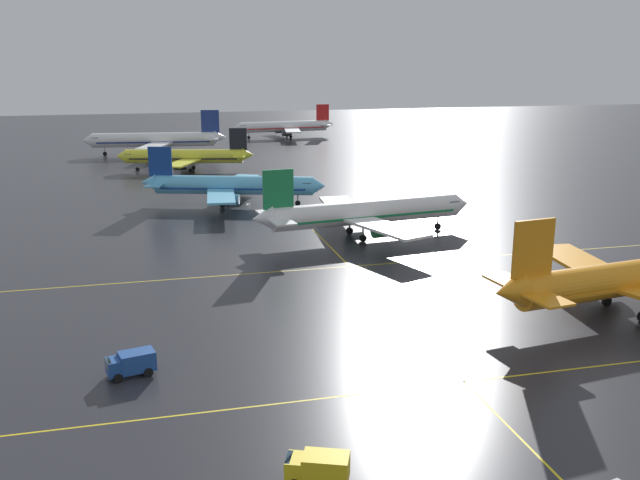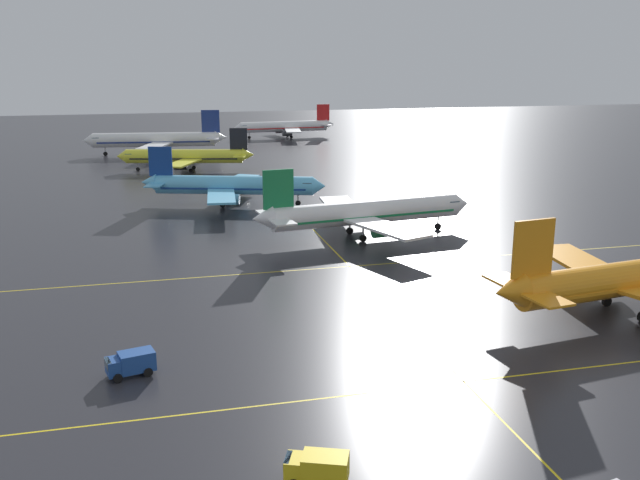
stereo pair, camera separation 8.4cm
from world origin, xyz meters
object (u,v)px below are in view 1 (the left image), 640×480
airliner_front_gate (638,277)px  airliner_far_right_stand (156,140)px  airliner_far_left_stand (186,157)px  airliner_distant_taxiway (285,127)px  airliner_third_row (231,185)px  service_truck_catering (317,468)px  service_truck_red_van (131,363)px  airliner_second_row (365,213)px

airliner_front_gate → airliner_far_right_stand: 147.94m
airliner_far_left_stand → airliner_distant_taxiway: (36.85, 63.96, 0.21)m
airliner_front_gate → airliner_third_row: 75.99m
airliner_far_right_stand → service_truck_catering: 162.82m
airliner_distant_taxiway → service_truck_red_van: airliner_distant_taxiway is taller
airliner_far_left_stand → service_truck_catering: bearing=-89.9°
airliner_far_right_stand → service_truck_catering: bearing=-87.7°
airliner_far_right_stand → service_truck_catering: size_ratio=8.82×
airliner_third_row → service_truck_red_van: 72.41m
service_truck_catering → airliner_third_row: bearing=86.5°
airliner_third_row → service_truck_catering: airliner_third_row is taller
airliner_front_gate → airliner_far_left_stand: bearing=110.7°
airliner_second_row → airliner_third_row: bearing=120.2°
airliner_front_gate → service_truck_catering: airliner_front_gate is taller
airliner_distant_taxiway → airliner_far_left_stand: bearing=-119.9°
airliner_front_gate → airliner_third_row: bearing=117.9°
airliner_second_row → airliner_far_left_stand: size_ratio=1.10×
airliner_second_row → airliner_distant_taxiway: bearing=84.0°
airliner_far_right_stand → airliner_distant_taxiway: 54.55m
airliner_third_row → airliner_far_left_stand: airliner_third_row is taller
airliner_front_gate → airliner_far_left_stand: 116.96m
airliner_distant_taxiway → airliner_front_gate: bearing=-88.5°
airliner_distant_taxiway → service_truck_red_van: bearing=-105.4°
airliner_front_gate → service_truck_red_van: 53.21m
airliner_distant_taxiway → airliner_second_row: bearing=-96.0°
airliner_far_left_stand → airliner_distant_taxiway: size_ratio=0.94×
airliner_third_row → airliner_second_row: bearing=-59.8°
airliner_second_row → airliner_third_row: size_ratio=1.07×
airliner_front_gate → service_truck_catering: bearing=-151.2°
airliner_second_row → airliner_distant_taxiway: (14.28, 135.14, -0.12)m
airliner_front_gate → airliner_far_right_stand: bearing=108.8°
airliner_far_left_stand → airliner_far_right_stand: 31.29m
airliner_front_gate → airliner_distant_taxiway: bearing=91.5°
airliner_third_row → airliner_distant_taxiway: airliner_distant_taxiway is taller
airliner_front_gate → airliner_far_right_stand: (-47.68, 140.05, 0.27)m
airliner_far_right_stand → airliner_second_row: bearing=-74.1°
airliner_second_row → service_truck_catering: (-22.31, -60.84, -2.67)m
airliner_third_row → service_truck_red_van: bearing=-104.0°
airliner_far_right_stand → airliner_distant_taxiway: size_ratio=1.13×
service_truck_catering → airliner_distant_taxiway: bearing=79.4°
airliner_front_gate → airliner_third_row: (-35.59, 67.14, -0.26)m
airliner_third_row → airliner_distant_taxiway: size_ratio=0.97×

